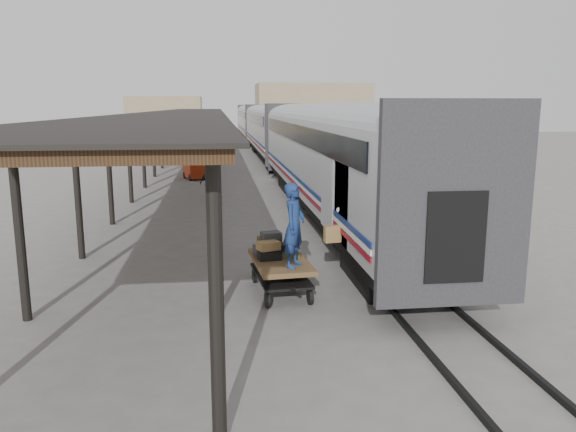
# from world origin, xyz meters

# --- Properties ---
(ground) EXTENTS (160.00, 160.00, 0.00)m
(ground) POSITION_xyz_m (0.00, 0.00, 0.00)
(ground) COLOR slate
(ground) RESTS_ON ground
(train) EXTENTS (3.45, 76.01, 4.01)m
(train) POSITION_xyz_m (3.19, 33.79, 2.69)
(train) COLOR silver
(train) RESTS_ON ground
(canopy) EXTENTS (4.90, 64.30, 4.15)m
(canopy) POSITION_xyz_m (-3.40, 24.00, 4.00)
(canopy) COLOR #422B19
(canopy) RESTS_ON ground
(rails) EXTENTS (1.54, 150.00, 0.12)m
(rails) POSITION_xyz_m (3.20, 34.00, 0.06)
(rails) COLOR black
(rails) RESTS_ON ground
(building_far) EXTENTS (18.00, 10.00, 8.00)m
(building_far) POSITION_xyz_m (14.00, 78.00, 4.00)
(building_far) COLOR tan
(building_far) RESTS_ON ground
(building_left) EXTENTS (12.00, 8.00, 6.00)m
(building_left) POSITION_xyz_m (-10.00, 82.00, 3.00)
(building_left) COLOR tan
(building_left) RESTS_ON ground
(baggage_cart) EXTENTS (1.46, 2.50, 0.86)m
(baggage_cart) POSITION_xyz_m (0.16, -0.90, 0.65)
(baggage_cart) COLOR brown
(baggage_cart) RESTS_ON ground
(suitcase_stack) EXTENTS (1.17, 1.22, 0.59)m
(suitcase_stack) POSITION_xyz_m (0.04, -0.53, 1.07)
(suitcase_stack) COLOR #39393C
(suitcase_stack) RESTS_ON baggage_cart
(luggage_tug) EXTENTS (1.53, 1.96, 1.52)m
(luggage_tug) POSITION_xyz_m (-2.83, 21.47, 0.70)
(luggage_tug) COLOR maroon
(luggage_tug) RESTS_ON ground
(porter) EXTENTS (0.76, 0.85, 1.95)m
(porter) POSITION_xyz_m (0.41, -1.55, 1.84)
(porter) COLOR navy
(porter) RESTS_ON baggage_cart
(pedestrian) EXTENTS (1.12, 0.80, 1.77)m
(pedestrian) POSITION_xyz_m (-1.72, 12.79, 0.89)
(pedestrian) COLOR black
(pedestrian) RESTS_ON ground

